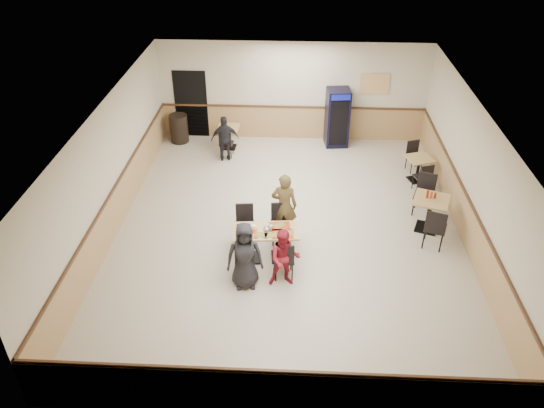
# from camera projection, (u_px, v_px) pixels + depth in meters

# --- Properties ---
(ground) EXTENTS (10.00, 10.00, 0.00)m
(ground) POSITION_uv_depth(u_px,v_px,m) (288.00, 230.00, 12.43)
(ground) COLOR beige
(ground) RESTS_ON ground
(room_shell) EXTENTS (10.00, 10.00, 10.00)m
(room_shell) POSITION_uv_depth(u_px,v_px,m) (357.00, 159.00, 14.18)
(room_shell) COLOR silver
(room_shell) RESTS_ON ground
(main_table) EXTENTS (1.44, 0.82, 0.74)m
(main_table) POSITION_uv_depth(u_px,v_px,m) (266.00, 240.00, 11.29)
(main_table) COLOR black
(main_table) RESTS_ON ground
(main_chairs) EXTENTS (1.37, 1.73, 0.94)m
(main_chairs) POSITION_uv_depth(u_px,v_px,m) (263.00, 241.00, 11.30)
(main_chairs) COLOR black
(main_chairs) RESTS_ON ground
(diner_woman_left) EXTENTS (0.79, 0.58, 1.49)m
(diner_woman_left) POSITION_uv_depth(u_px,v_px,m) (245.00, 256.00, 10.43)
(diner_woman_left) COLOR black
(diner_woman_left) RESTS_ON ground
(diner_woman_right) EXTENTS (0.68, 0.55, 1.30)m
(diner_woman_right) POSITION_uv_depth(u_px,v_px,m) (285.00, 258.00, 10.51)
(diner_woman_right) COLOR maroon
(diner_woman_right) RESTS_ON ground
(diner_man_opposite) EXTENTS (0.60, 0.41, 1.60)m
(diner_man_opposite) POSITION_uv_depth(u_px,v_px,m) (284.00, 206.00, 11.84)
(diner_man_opposite) COLOR brown
(diner_man_opposite) RESTS_ON ground
(lone_diner) EXTENTS (0.83, 0.47, 1.34)m
(lone_diner) POSITION_uv_depth(u_px,v_px,m) (225.00, 139.00, 15.03)
(lone_diner) COLOR black
(lone_diner) RESTS_ON ground
(tabletop_clutter) EXTENTS (1.22, 0.67, 0.12)m
(tabletop_clutter) POSITION_uv_depth(u_px,v_px,m) (266.00, 231.00, 11.09)
(tabletop_clutter) COLOR #B52F0C
(tabletop_clutter) RESTS_ON main_table
(side_table_near) EXTENTS (0.98, 0.98, 0.82)m
(side_table_near) POSITION_uv_depth(u_px,v_px,m) (430.00, 209.00, 12.19)
(side_table_near) COLOR black
(side_table_near) RESTS_ON ground
(side_table_near_chair_south) EXTENTS (0.62, 0.62, 1.04)m
(side_table_near_chair_south) POSITION_uv_depth(u_px,v_px,m) (435.00, 227.00, 11.65)
(side_table_near_chair_south) COLOR black
(side_table_near_chair_south) RESTS_ON ground
(side_table_near_chair_north) EXTENTS (0.62, 0.62, 1.04)m
(side_table_near_chair_north) POSITION_uv_depth(u_px,v_px,m) (424.00, 195.00, 12.76)
(side_table_near_chair_north) COLOR black
(side_table_near_chair_north) RESTS_ON ground
(side_table_far) EXTENTS (0.80, 0.80, 0.68)m
(side_table_far) POSITION_uv_depth(u_px,v_px,m) (419.00, 165.00, 14.14)
(side_table_far) COLOR black
(side_table_far) RESTS_ON ground
(side_table_far_chair_south) EXTENTS (0.50, 0.50, 0.86)m
(side_table_far_chair_south) POSITION_uv_depth(u_px,v_px,m) (422.00, 176.00, 13.70)
(side_table_far_chair_south) COLOR black
(side_table_far_chair_south) RESTS_ON ground
(side_table_far_chair_north) EXTENTS (0.50, 0.50, 0.86)m
(side_table_far_chair_north) POSITION_uv_depth(u_px,v_px,m) (415.00, 157.00, 14.61)
(side_table_far_chair_north) COLOR black
(side_table_far_chair_north) RESTS_ON ground
(condiment_caddy) EXTENTS (0.23, 0.06, 0.20)m
(condiment_caddy) POSITION_uv_depth(u_px,v_px,m) (430.00, 195.00, 12.03)
(condiment_caddy) COLOR #9F250B
(condiment_caddy) RESTS_ON side_table_near
(back_table) EXTENTS (0.67, 0.67, 0.68)m
(back_table) POSITION_uv_depth(u_px,v_px,m) (229.00, 134.00, 15.79)
(back_table) COLOR black
(back_table) RESTS_ON ground
(back_table_chair_lone) EXTENTS (0.42, 0.42, 0.86)m
(back_table_chair_lone) POSITION_uv_depth(u_px,v_px,m) (226.00, 143.00, 15.35)
(back_table_chair_lone) COLOR black
(back_table_chair_lone) RESTS_ON ground
(pepsi_cooler) EXTENTS (0.73, 0.74, 1.75)m
(pepsi_cooler) POSITION_uv_depth(u_px,v_px,m) (337.00, 118.00, 15.75)
(pepsi_cooler) COLOR black
(pepsi_cooler) RESTS_ON ground
(trash_bin) EXTENTS (0.55, 0.55, 0.86)m
(trash_bin) POSITION_uv_depth(u_px,v_px,m) (179.00, 128.00, 16.16)
(trash_bin) COLOR black
(trash_bin) RESTS_ON ground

